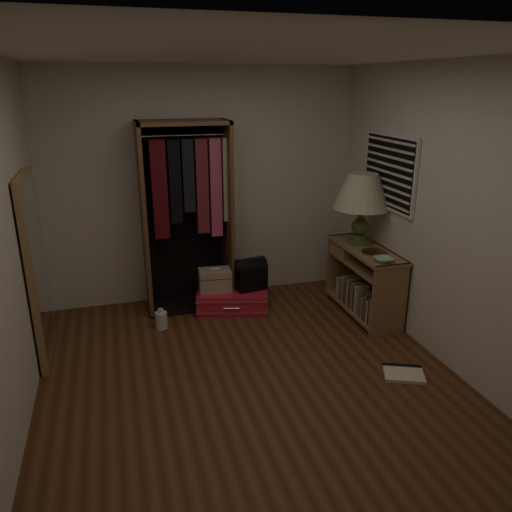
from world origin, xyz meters
name	(u,v)px	position (x,y,z in m)	size (l,w,h in m)	color
ground	(253,384)	(0.00, 0.00, 0.00)	(4.00, 4.00, 0.00)	#512C17
room_walls	(261,209)	(0.08, 0.04, 1.50)	(3.52, 4.02, 2.60)	beige
console_bookshelf	(363,278)	(1.54, 1.02, 0.40)	(0.42, 1.12, 0.75)	olive
open_wardrobe	(190,200)	(-0.21, 1.77, 1.21)	(1.01, 0.50, 2.05)	brown
floor_mirror	(37,270)	(-1.70, 1.00, 0.85)	(0.06, 0.80, 1.70)	#A47D4F
pink_suitcase	(232,298)	(0.19, 1.52, 0.12)	(0.90, 0.75, 0.24)	red
train_case	(215,280)	(0.00, 1.52, 0.36)	(0.38, 0.28, 0.26)	tan
black_bag	(250,273)	(0.38, 1.46, 0.42)	(0.36, 0.26, 0.36)	black
table_lamp	(362,193)	(1.54, 1.18, 1.31)	(0.76, 0.76, 0.77)	#475C2C
brass_tray	(374,252)	(1.54, 0.84, 0.76)	(0.30, 0.30, 0.01)	olive
ceramic_bowl	(383,260)	(1.49, 0.57, 0.77)	(0.18, 0.18, 0.04)	#A5C6AB
white_jug	(161,320)	(-0.63, 1.25, 0.09)	(0.16, 0.16, 0.22)	white
floor_book	(403,372)	(1.30, -0.22, 0.01)	(0.42, 0.38, 0.03)	#F1E4CB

